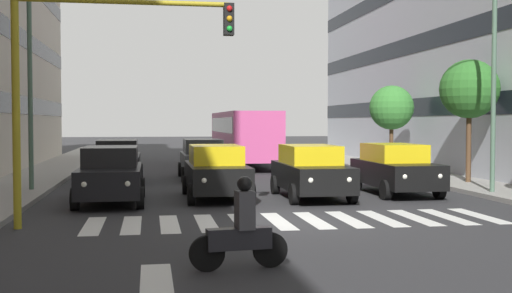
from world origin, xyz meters
TOP-DOWN VIEW (x-y plane):
  - ground_plane at (0.00, 0.00)m, footprint 180.00×180.00m
  - crosswalk_markings at (-0.00, 0.00)m, footprint 10.35×2.80m
  - lane_arrow_1 at (3.52, 5.50)m, footprint 0.50×2.20m
  - car_0 at (-4.66, -5.14)m, footprint 2.02×4.44m
  - car_1 at (-1.53, -4.46)m, footprint 2.02×4.44m
  - car_2 at (1.50, -4.92)m, footprint 2.02×4.44m
  - car_3 at (4.78, -4.30)m, footprint 2.02×4.44m
  - car_row2_0 at (1.33, -12.10)m, footprint 2.02×4.44m
  - car_row2_1 at (4.93, -11.43)m, footprint 2.02×4.44m
  - bus_behind_traffic at (-1.53, -19.41)m, footprint 2.78×10.50m
  - motorcycle_with_rider at (2.11, 5.00)m, footprint 1.70×0.39m
  - traffic_light_gantry at (5.12, 0.13)m, footprint 5.14×0.36m
  - street_lamp_left at (-7.16, -4.06)m, footprint 3.00×0.28m
  - street_lamp_right at (7.14, -7.36)m, footprint 3.08×0.28m
  - street_tree_1 at (-8.56, -7.43)m, footprint 2.28×2.28m
  - street_tree_2 at (-8.17, -14.45)m, footprint 2.18×2.18m

SIDE VIEW (x-z plane):
  - ground_plane at x=0.00m, z-range 0.00..0.00m
  - crosswalk_markings at x=0.00m, z-range 0.00..0.01m
  - lane_arrow_1 at x=3.52m, z-range 0.00..0.01m
  - motorcycle_with_rider at x=2.11m, z-range -0.14..1.43m
  - car_0 at x=-4.66m, z-range 0.03..1.75m
  - car_1 at x=-1.53m, z-range 0.03..1.75m
  - car_2 at x=1.50m, z-range 0.03..1.75m
  - car_3 at x=4.78m, z-range 0.03..1.75m
  - car_row2_0 at x=1.33m, z-range 0.03..1.75m
  - car_row2_1 at x=4.93m, z-range 0.03..1.75m
  - bus_behind_traffic at x=-1.53m, z-range 0.36..3.36m
  - street_tree_2 at x=-8.17m, z-range 1.10..5.22m
  - street_tree_1 at x=-8.56m, z-range 1.36..6.09m
  - traffic_light_gantry at x=5.12m, z-range 1.01..6.51m
  - street_lamp_left at x=-7.16m, z-range 0.96..8.16m
  - street_lamp_right at x=7.14m, z-range 0.97..8.20m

